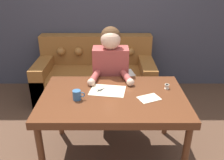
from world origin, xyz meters
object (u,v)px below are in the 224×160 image
object	(u,v)px
dining_table	(113,102)
mug	(77,95)
couch	(96,76)
person	(111,78)
scissors	(102,90)
thread_spool	(167,86)

from	to	relation	value
dining_table	mug	xyz separation A→B (m)	(-0.33, -0.07, 0.12)
couch	person	world-z (taller)	person
scissors	mug	xyz separation A→B (m)	(-0.21, -0.19, 0.04)
person	mug	distance (m)	0.73
thread_spool	person	bearing A→B (deg)	142.37
mug	dining_table	bearing A→B (deg)	12.43
scissors	thread_spool	distance (m)	0.65
person	scissors	size ratio (longest dim) A/B	7.24
couch	thread_spool	size ratio (longest dim) A/B	38.20
thread_spool	dining_table	bearing A→B (deg)	-164.62
mug	person	bearing A→B (deg)	65.17
couch	mug	distance (m)	1.51
scissors	thread_spool	size ratio (longest dim) A/B	3.82
dining_table	couch	distance (m)	1.43
dining_table	person	distance (m)	0.58
mug	thread_spool	xyz separation A→B (m)	(0.86, 0.22, -0.02)
dining_table	scissors	size ratio (longest dim) A/B	7.92
dining_table	thread_spool	bearing A→B (deg)	15.38
dining_table	person	xyz separation A→B (m)	(-0.03, 0.58, -0.01)
person	thread_spool	xyz separation A→B (m)	(0.56, -0.43, 0.10)
mug	thread_spool	size ratio (longest dim) A/B	2.51
dining_table	mug	size ratio (longest dim) A/B	12.05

